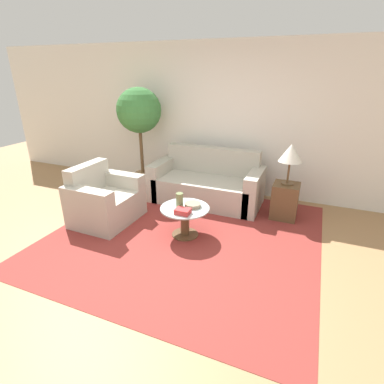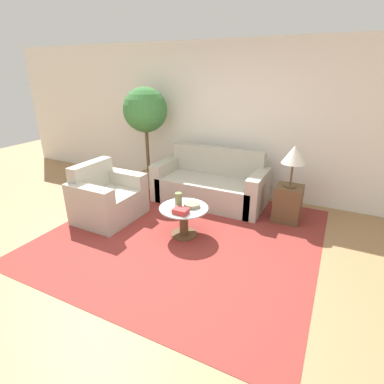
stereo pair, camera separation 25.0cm
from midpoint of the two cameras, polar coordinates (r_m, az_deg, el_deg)
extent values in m
plane|color=#9E754C|center=(3.70, -6.37, -12.92)|extent=(14.00, 14.00, 0.00)
cube|color=white|center=(5.46, 8.21, 13.33)|extent=(10.00, 0.06, 2.60)
cube|color=maroon|center=(4.20, 0.19, -8.10)|extent=(3.51, 3.36, 0.01)
cube|color=#B2AD9E|center=(5.13, 4.69, 0.28)|extent=(1.66, 0.85, 0.43)
cube|color=#B2AD9E|center=(5.34, 6.12, 3.75)|extent=(1.66, 0.18, 0.89)
cube|color=#B2AD9E|center=(5.42, -3.42, 2.78)|extent=(0.20, 0.85, 0.64)
cube|color=#B2AD9E|center=(4.87, 13.82, -0.18)|extent=(0.20, 0.85, 0.64)
cube|color=#B2AD9E|center=(4.70, -13.94, -2.46)|extent=(0.80, 0.77, 0.43)
cube|color=#B2AD9E|center=(4.81, -16.89, 0.54)|extent=(0.19, 0.76, 0.85)
cube|color=#B2AD9E|center=(4.41, -17.22, -2.97)|extent=(0.79, 0.21, 0.64)
cube|color=#B2AD9E|center=(4.92, -11.22, 0.28)|extent=(0.79, 0.21, 0.64)
cylinder|color=brown|center=(4.20, 0.19, -8.03)|extent=(0.36, 0.36, 0.02)
cylinder|color=brown|center=(4.10, 0.19, -5.73)|extent=(0.12, 0.12, 0.40)
cylinder|color=#B2C6C6|center=(4.01, 0.20, -3.08)|extent=(0.66, 0.66, 0.02)
cube|color=brown|center=(4.74, 19.22, -2.10)|extent=(0.38, 0.38, 0.55)
cylinder|color=brown|center=(4.63, 19.66, 1.13)|extent=(0.18, 0.18, 0.02)
cylinder|color=brown|center=(4.57, 19.94, 3.18)|extent=(0.03, 0.03, 0.33)
cone|color=white|center=(4.49, 20.42, 6.70)|extent=(0.34, 0.34, 0.26)
cylinder|color=#93704C|center=(5.87, -6.95, 2.47)|extent=(0.30, 0.30, 0.31)
cylinder|color=brown|center=(5.69, -7.25, 8.39)|extent=(0.06, 0.06, 0.93)
sphere|color=#387538|center=(5.57, -7.59, 15.24)|extent=(0.79, 0.79, 0.79)
cylinder|color=#6B7A4C|center=(3.96, -0.80, -1.61)|extent=(0.09, 0.09, 0.21)
cylinder|color=gray|center=(4.01, 1.73, -2.49)|extent=(0.22, 0.22, 0.05)
cube|color=#BC3333|center=(3.82, -0.30, -3.68)|extent=(0.19, 0.15, 0.07)
camera|label=1|loc=(0.12, -88.28, 0.70)|focal=28.00mm
camera|label=2|loc=(0.12, 91.72, -0.70)|focal=28.00mm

